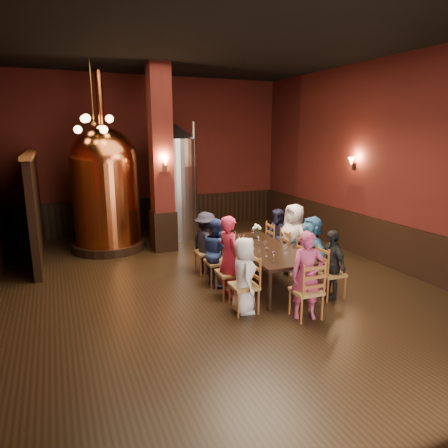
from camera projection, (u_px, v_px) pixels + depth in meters
name	position (u px, v px, depth m)	size (l,w,h in m)	color
room	(216.00, 170.00, 7.30)	(10.00, 10.02, 4.50)	black
wainscot_right	(375.00, 240.00, 9.21)	(0.08, 9.90, 1.00)	black
wainscot_back	(155.00, 214.00, 12.14)	(7.90, 0.08, 1.00)	black
column	(161.00, 160.00, 9.69)	(0.58, 0.58, 4.50)	#48130F
partition	(35.00, 209.00, 9.18)	(0.22, 3.50, 2.40)	black
pendant_cluster	(94.00, 124.00, 9.02)	(0.90, 0.90, 1.70)	#A57226
sconce_wall	(354.00, 163.00, 9.52)	(0.20, 0.20, 0.36)	black
sconce_column	(164.00, 163.00, 9.44)	(0.20, 0.20, 0.36)	black
dining_table	(264.00, 250.00, 7.73)	(1.10, 2.44, 0.75)	black
chair_0	(244.00, 286.00, 6.58)	(0.46, 0.46, 0.92)	brown
person_0	(244.00, 275.00, 6.54)	(0.62, 0.41, 1.28)	silver
chair_1	(229.00, 272.00, 7.19)	(0.46, 0.46, 0.92)	brown
person_1	(229.00, 257.00, 7.13)	(0.55, 0.36, 1.51)	#B91F3B
chair_2	(217.00, 262.00, 7.79)	(0.46, 0.46, 0.92)	brown
person_2	(217.00, 252.00, 7.75)	(0.64, 0.32, 1.32)	navy
chair_3	(206.00, 252.00, 8.40)	(0.46, 0.46, 0.92)	brown
person_3	(206.00, 243.00, 8.36)	(0.85, 0.49, 1.32)	black
chair_4	(331.00, 273.00, 7.17)	(0.46, 0.46, 0.92)	brown
person_4	(331.00, 264.00, 7.13)	(0.74, 0.31, 1.25)	black
chair_5	(310.00, 262.00, 7.78)	(0.46, 0.46, 0.92)	brown
person_5	(311.00, 251.00, 7.73)	(1.27, 0.41, 1.37)	#2F638F
chair_6	(293.00, 252.00, 8.38)	(0.46, 0.46, 0.92)	brown
person_6	(293.00, 239.00, 8.31)	(0.73, 0.48, 1.49)	silver
chair_7	(278.00, 244.00, 8.99)	(0.46, 0.46, 0.92)	brown
person_7	(278.00, 237.00, 8.95)	(0.61, 0.30, 1.26)	#1C1C39
chair_8	(306.00, 291.00, 6.37)	(0.46, 0.46, 0.92)	brown
person_8	(307.00, 276.00, 6.31)	(0.52, 0.34, 1.43)	#9D345A
copper_kettle	(106.00, 188.00, 9.90)	(1.84, 1.84, 4.33)	black
steel_vessel	(174.00, 181.00, 11.08)	(1.70, 1.70, 3.20)	#B2B2B7
rose_vase	(257.00, 229.00, 8.33)	(0.18, 0.18, 0.31)	white
wine_glass_0	(259.00, 242.00, 7.80)	(0.07, 0.07, 0.17)	white
wine_glass_1	(253.00, 234.00, 8.42)	(0.07, 0.07, 0.17)	white
wine_glass_2	(244.00, 239.00, 7.99)	(0.07, 0.07, 0.17)	white
wine_glass_3	(285.00, 250.00, 7.23)	(0.07, 0.07, 0.17)	white
wine_glass_4	(235.00, 236.00, 8.26)	(0.07, 0.07, 0.17)	white
wine_glass_5	(286.00, 249.00, 7.33)	(0.07, 0.07, 0.17)	white
wine_glass_6	(273.00, 256.00, 6.88)	(0.07, 0.07, 0.17)	white
wine_glass_7	(239.00, 239.00, 7.99)	(0.07, 0.07, 0.17)	white
wine_glass_8	(267.00, 252.00, 7.13)	(0.07, 0.07, 0.17)	white
wine_glass_9	(265.00, 246.00, 7.53)	(0.07, 0.07, 0.17)	white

